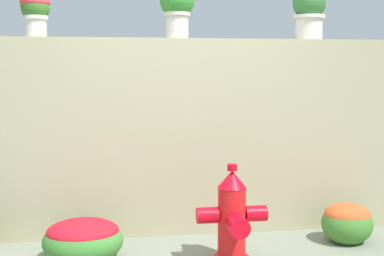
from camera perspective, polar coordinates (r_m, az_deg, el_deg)
The scene contains 7 objects.
stone_wall at distance 4.60m, azimuth -1.48°, elevation -0.92°, with size 5.72×0.36×1.73m, color tan.
potted_plant_1 at distance 4.62m, azimuth -17.11°, elevation 12.50°, with size 0.26×0.26×0.38m.
potted_plant_2 at distance 4.57m, azimuth -1.66°, elevation 13.90°, with size 0.33×0.33×0.49m.
potted_plant_3 at distance 4.89m, azimuth 12.98°, elevation 12.99°, with size 0.32×0.32×0.49m.
fire_hydrant at distance 3.92m, azimuth 4.53°, elevation -10.05°, with size 0.54×0.43×0.75m.
flower_bush_left at distance 4.59m, azimuth 16.97°, elevation -9.91°, with size 0.44×0.39×0.36m.
flower_bush_right at distance 4.08m, azimuth -12.09°, elevation -11.95°, with size 0.62×0.55×0.33m.
Camera 1 is at (-0.52, -3.29, 1.43)m, focal length 47.70 mm.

